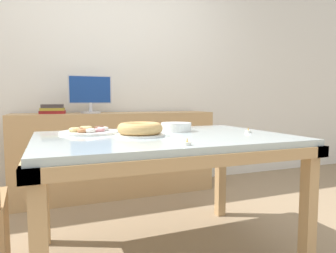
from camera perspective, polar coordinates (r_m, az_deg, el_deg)
wall_back at (r=3.47m, az=-10.93°, el=9.99°), size 8.00×0.10×2.60m
dining_table at (r=1.86m, az=-0.89°, el=-4.43°), size 1.53×1.07×0.78m
sideboard at (r=3.21m, az=-9.68°, el=-5.14°), size 2.04×0.44×0.86m
computer_monitor at (r=3.12m, az=-14.59°, el=5.96°), size 0.42×0.20×0.38m
book_stack at (r=3.09m, az=-21.13°, el=3.10°), size 0.25×0.18×0.09m
cake_chocolate_round at (r=1.81m, az=-5.33°, el=-0.57°), size 0.30×0.30×0.08m
pastry_platter at (r=2.02m, az=-14.73°, el=-0.85°), size 0.38×0.38×0.04m
plate_stack at (r=2.07m, az=1.56°, el=-0.09°), size 0.21×0.21×0.06m
tealight_left_edge at (r=2.23m, az=-0.24°, el=-0.23°), size 0.04×0.04×0.04m
tealight_near_front at (r=2.04m, az=15.02°, el=-0.89°), size 0.04×0.04×0.04m
tealight_right_edge at (r=1.43m, az=3.66°, el=-3.19°), size 0.04×0.04×0.04m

